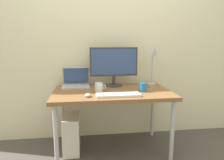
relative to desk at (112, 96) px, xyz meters
name	(u,v)px	position (x,y,z in m)	size (l,w,h in m)	color
ground_plane	(112,150)	(0.00, 0.00, -0.65)	(6.00, 6.00, 0.00)	#4C4742
back_wall	(107,37)	(0.00, 0.44, 0.65)	(4.40, 0.04, 2.60)	beige
desk	(112,96)	(0.00, 0.00, 0.00)	(1.28, 0.76, 0.71)	brown
monitor	(114,64)	(0.05, 0.25, 0.33)	(0.57, 0.20, 0.47)	#333338
laptop	(76,82)	(-0.40, 0.26, 0.12)	(0.32, 0.26, 0.23)	#B2B2B7
desk_lamp	(153,57)	(0.54, 0.25, 0.41)	(0.11, 0.16, 0.49)	#B2B2B7
keyboard	(118,95)	(0.03, -0.24, 0.07)	(0.44, 0.14, 0.02)	silver
mouse	(88,95)	(-0.27, -0.22, 0.08)	(0.06, 0.09, 0.03)	#B2B2B7
coffee_mug	(143,87)	(0.32, -0.09, 0.11)	(0.11, 0.07, 0.10)	#1E72BF
glass_cup	(99,87)	(-0.14, -0.02, 0.11)	(0.12, 0.09, 0.10)	silver
computer_tower	(71,133)	(-0.46, 0.04, -0.44)	(0.18, 0.36, 0.42)	silver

